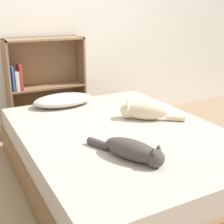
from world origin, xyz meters
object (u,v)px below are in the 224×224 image
(cat_dark, at_px, (134,150))
(cat_light, at_px, (144,111))
(pillow, at_px, (63,100))
(bookshelf, at_px, (44,85))
(bed, at_px, (121,155))

(cat_dark, bearing_deg, cat_light, 118.25)
(cat_light, relative_size, cat_dark, 0.85)
(cat_dark, bearing_deg, pillow, 156.64)
(pillow, distance_m, bookshelf, 0.53)
(pillow, bearing_deg, bed, -77.38)
(bed, relative_size, cat_light, 4.30)
(bed, height_order, bookshelf, bookshelf)
(pillow, distance_m, cat_light, 0.83)
(cat_light, height_order, cat_dark, cat_light)
(pillow, height_order, cat_light, cat_light)
(bed, bearing_deg, cat_dark, -110.74)
(bookshelf, bearing_deg, cat_dark, -88.71)
(pillow, xyz_separation_m, bookshelf, (-0.04, 0.53, 0.04))
(cat_light, distance_m, bookshelf, 1.32)
(cat_dark, bearing_deg, bed, 135.70)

